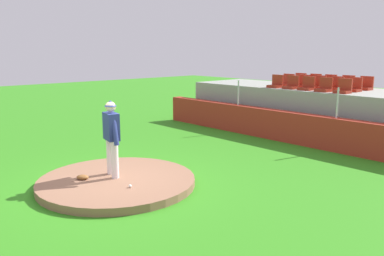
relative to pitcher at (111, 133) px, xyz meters
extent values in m
plane|color=#30881B|center=(0.21, -0.03, -1.25)|extent=(60.00, 60.00, 0.00)
cylinder|color=#8D6249|center=(0.21, -0.03, -1.16)|extent=(3.73, 3.73, 0.18)
cylinder|color=white|center=(-0.18, 0.04, -0.62)|extent=(0.17, 0.17, 0.90)
cylinder|color=white|center=(0.18, -0.04, -0.62)|extent=(0.17, 0.17, 0.90)
cube|color=navy|center=(0.00, 0.00, 0.15)|extent=(0.56, 0.38, 0.65)
cylinder|color=navy|center=(-0.26, 0.06, 0.11)|extent=(0.28, 0.17, 0.74)
cylinder|color=navy|center=(0.26, -0.06, 0.11)|extent=(0.34, 0.19, 0.73)
sphere|color=beige|center=(0.00, 0.00, 0.62)|extent=(0.25, 0.25, 0.25)
cone|color=navy|center=(0.00, 0.00, 0.71)|extent=(0.34, 0.34, 0.14)
sphere|color=white|center=(0.99, -0.17, -1.04)|extent=(0.07, 0.07, 0.07)
ellipsoid|color=brown|center=(-0.25, -0.68, -1.02)|extent=(0.36, 0.34, 0.11)
cube|color=#A12C1F|center=(0.21, 6.92, -0.72)|extent=(12.11, 0.40, 1.07)
cylinder|color=silver|center=(-2.06, 6.92, 0.30)|extent=(0.06, 0.06, 0.97)
cylinder|color=silver|center=(2.07, 6.92, 0.30)|extent=(0.06, 0.06, 0.97)
cube|color=gray|center=(0.21, 9.15, -0.38)|extent=(10.94, 3.10, 1.75)
cube|color=maroon|center=(-1.16, 8.03, 0.54)|extent=(0.48, 0.44, 0.10)
cube|color=maroon|center=(-1.16, 8.21, 0.79)|extent=(0.48, 0.08, 0.40)
cube|color=maroon|center=(-0.46, 8.07, 0.54)|extent=(0.48, 0.44, 0.10)
cube|color=maroon|center=(-0.46, 8.25, 0.79)|extent=(0.48, 0.08, 0.40)
cube|color=maroon|center=(0.20, 8.08, 0.54)|extent=(0.48, 0.44, 0.10)
cube|color=maroon|center=(0.20, 8.26, 0.79)|extent=(0.48, 0.08, 0.40)
cube|color=maroon|center=(0.92, 8.04, 0.54)|extent=(0.48, 0.44, 0.10)
cube|color=maroon|center=(0.92, 8.22, 0.79)|extent=(0.48, 0.08, 0.40)
cube|color=maroon|center=(1.63, 8.04, 0.54)|extent=(0.48, 0.44, 0.10)
cube|color=maroon|center=(1.63, 8.22, 0.79)|extent=(0.48, 0.08, 0.40)
cube|color=maroon|center=(-1.21, 8.87, 0.54)|extent=(0.48, 0.44, 0.10)
cube|color=maroon|center=(-1.21, 9.05, 0.79)|extent=(0.48, 0.08, 0.40)
cube|color=maroon|center=(-0.50, 8.87, 0.54)|extent=(0.48, 0.44, 0.10)
cube|color=maroon|center=(-0.50, 9.05, 0.79)|extent=(0.48, 0.08, 0.40)
cube|color=maroon|center=(0.19, 8.89, 0.54)|extent=(0.48, 0.44, 0.10)
cube|color=maroon|center=(0.19, 9.07, 0.79)|extent=(0.48, 0.08, 0.40)
cube|color=maroon|center=(0.91, 8.86, 0.54)|extent=(0.48, 0.44, 0.10)
cube|color=maroon|center=(0.91, 9.04, 0.79)|extent=(0.48, 0.08, 0.40)
cube|color=maroon|center=(1.60, 8.85, 0.54)|extent=(0.48, 0.44, 0.10)
cube|color=maroon|center=(1.60, 9.03, 0.79)|extent=(0.48, 0.08, 0.40)
cube|color=maroon|center=(-1.18, 9.70, 0.54)|extent=(0.48, 0.44, 0.10)
cube|color=maroon|center=(-1.18, 9.88, 0.79)|extent=(0.48, 0.08, 0.40)
cube|color=maroon|center=(-0.46, 9.69, 0.54)|extent=(0.48, 0.44, 0.10)
cube|color=maroon|center=(-0.46, 9.87, 0.79)|extent=(0.48, 0.08, 0.40)
cube|color=maroon|center=(0.20, 9.69, 0.54)|extent=(0.48, 0.44, 0.10)
cube|color=maroon|center=(0.20, 9.87, 0.79)|extent=(0.48, 0.08, 0.40)
cube|color=maroon|center=(0.90, 9.74, 0.54)|extent=(0.48, 0.44, 0.10)
cube|color=maroon|center=(0.90, 9.92, 0.79)|extent=(0.48, 0.08, 0.40)
cube|color=maroon|center=(1.62, 9.73, 0.54)|extent=(0.48, 0.44, 0.10)
cube|color=maroon|center=(1.62, 9.91, 0.79)|extent=(0.48, 0.08, 0.40)
camera|label=1|loc=(8.10, -4.77, 1.93)|focal=36.90mm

